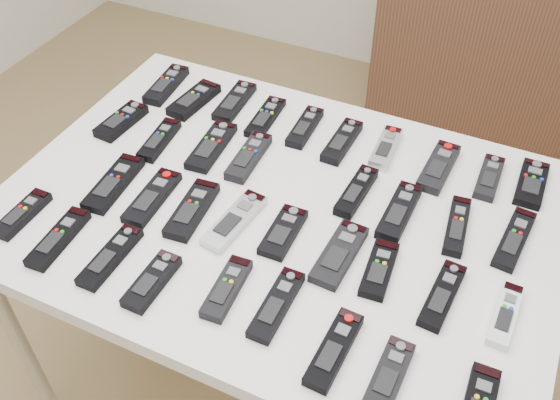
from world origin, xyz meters
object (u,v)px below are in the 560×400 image
at_px(remote_17, 514,239).
at_px(remote_11, 159,140).
at_px(remote_28, 59,238).
at_px(remote_0, 166,85).
at_px(remote_30, 152,281).
at_px(remote_13, 249,157).
at_px(remote_34, 389,375).
at_px(remote_1, 194,100).
at_px(remote_24, 379,269).
at_px(remote_23, 339,254).
at_px(remote_3, 265,117).
at_px(remote_33, 334,349).
at_px(remote_6, 386,148).
at_px(remote_10, 121,121).
at_px(remote_25, 442,295).
at_px(remote_27, 22,214).
at_px(remote_26, 505,315).
at_px(remote_5, 342,141).
at_px(remote_22, 283,232).
at_px(remote_8, 489,178).
at_px(remote_14, 356,191).
at_px(remote_9, 531,184).
at_px(remote_20, 192,210).
at_px(remote_32, 277,305).
at_px(remote_2, 235,101).
at_px(remote_29, 110,257).
at_px(table, 280,224).
at_px(remote_31, 227,288).
at_px(remote_18, 114,183).
at_px(remote_19, 152,197).
at_px(remote_7, 439,167).
at_px(remote_15, 399,212).
at_px(remote_16, 457,226).

bearing_deg(remote_17, remote_11, -171.82).
distance_m(remote_11, remote_28, 0.38).
distance_m(remote_0, remote_30, 0.70).
xyz_separation_m(remote_13, remote_34, (0.50, -0.42, -0.00)).
relative_size(remote_1, remote_24, 1.14).
bearing_deg(remote_23, remote_24, 0.11).
relative_size(remote_3, remote_33, 1.00).
relative_size(remote_6, remote_33, 0.90).
relative_size(remote_10, remote_23, 0.87).
xyz_separation_m(remote_11, remote_25, (0.77, -0.18, -0.00)).
bearing_deg(remote_11, remote_27, -115.99).
bearing_deg(remote_26, remote_25, -175.99).
distance_m(remote_5, remote_28, 0.71).
bearing_deg(remote_22, remote_11, 158.18).
xyz_separation_m(remote_8, remote_14, (-0.27, -0.18, 0.00)).
height_order(remote_1, remote_11, remote_1).
distance_m(remote_9, remote_28, 1.07).
xyz_separation_m(remote_20, remote_23, (0.34, 0.02, -0.00)).
relative_size(remote_6, remote_30, 1.06).
distance_m(remote_0, remote_32, 0.82).
height_order(remote_0, remote_28, remote_0).
relative_size(remote_25, remote_32, 0.98).
xyz_separation_m(remote_33, remote_34, (0.11, -0.01, -0.00)).
relative_size(remote_22, remote_34, 0.99).
bearing_deg(remote_28, remote_32, 1.13).
relative_size(remote_2, remote_29, 1.01).
height_order(remote_20, remote_28, remote_20).
bearing_deg(remote_3, remote_30, -89.26).
bearing_deg(remote_11, table, -17.50).
distance_m(remote_17, remote_25, 0.24).
bearing_deg(remote_23, remote_31, -130.81).
xyz_separation_m(remote_9, remote_18, (-0.88, -0.41, 0.00)).
bearing_deg(remote_34, remote_10, 156.03).
xyz_separation_m(remote_5, remote_23, (0.13, -0.35, -0.00)).
relative_size(remote_18, remote_26, 1.25).
bearing_deg(remote_27, table, 28.20).
xyz_separation_m(remote_25, remote_26, (0.12, 0.01, 0.00)).
bearing_deg(remote_19, remote_23, -0.31).
relative_size(remote_2, remote_28, 1.02).
bearing_deg(remote_30, remote_0, 120.84).
height_order(remote_7, remote_33, same).
relative_size(remote_5, remote_18, 0.89).
bearing_deg(remote_9, remote_3, -177.83).
relative_size(remote_6, remote_13, 0.88).
xyz_separation_m(remote_26, remote_33, (-0.27, -0.21, 0.00)).
height_order(remote_15, remote_31, same).
bearing_deg(remote_22, remote_16, 26.41).
relative_size(remote_18, remote_34, 1.27).
xyz_separation_m(remote_15, remote_22, (-0.21, -0.16, -0.00)).
xyz_separation_m(remote_13, remote_15, (0.39, -0.03, -0.00)).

